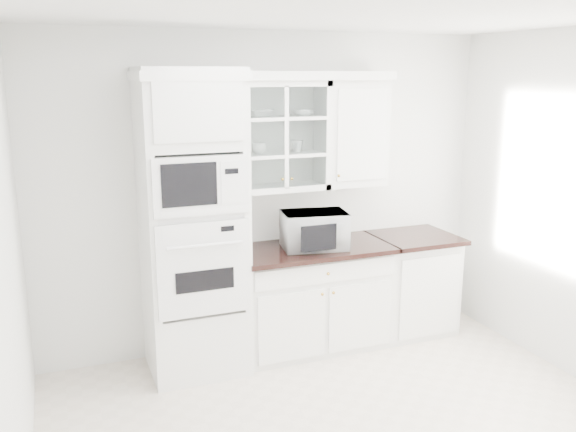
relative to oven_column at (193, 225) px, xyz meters
name	(u,v)px	position (x,y,z in m)	size (l,w,h in m)	color
room_shell	(337,164)	(0.75, -0.99, 0.58)	(4.00, 3.50, 2.70)	white
oven_column	(193,225)	(0.00, 0.00, 0.00)	(0.76, 0.68, 2.40)	white
base_cabinet_run	(312,296)	(1.03, 0.03, -0.74)	(1.32, 0.67, 0.92)	white
extra_base_cabinet	(411,282)	(2.03, 0.03, -0.74)	(0.72, 0.67, 0.92)	white
upper_cabinet_glass	(279,136)	(0.78, 0.17, 0.65)	(0.80, 0.33, 0.90)	white
upper_cabinet_solid	(352,133)	(1.46, 0.17, 0.65)	(0.55, 0.33, 0.90)	white
crown_molding	(268,76)	(0.68, 0.14, 1.14)	(2.14, 0.38, 0.07)	white
countertop_microwave	(314,230)	(1.02, -0.01, -0.13)	(0.53, 0.44, 0.31)	white
bowl_a	(258,113)	(0.60, 0.18, 0.84)	(0.24, 0.24, 0.06)	white
bowl_b	(303,113)	(0.99, 0.16, 0.84)	(0.17, 0.17, 0.05)	white
cup_a	(259,148)	(0.60, 0.16, 0.56)	(0.12, 0.12, 0.09)	white
cup_b	(297,146)	(0.95, 0.19, 0.56)	(0.10, 0.10, 0.10)	white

